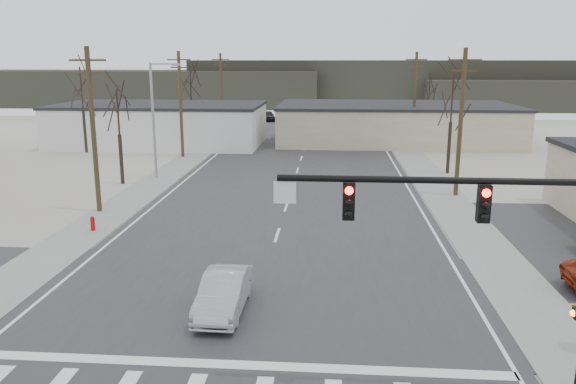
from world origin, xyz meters
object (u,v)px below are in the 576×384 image
at_px(traffic_signal_mast, 523,239).
at_px(car_far_b, 268,116).
at_px(sedan_crossing, 224,293).
at_px(fire_hydrant, 93,223).
at_px(car_far_a, 314,136).

xyz_separation_m(traffic_signal_mast, car_far_b, (-14.77, 71.20, -3.88)).
distance_m(traffic_signal_mast, sedan_crossing, 10.89).
xyz_separation_m(traffic_signal_mast, fire_hydrant, (-18.09, 14.20, -4.22)).
bearing_deg(car_far_a, fire_hydrant, 68.33).
distance_m(traffic_signal_mast, car_far_a, 48.14).
height_order(traffic_signal_mast, sedan_crossing, traffic_signal_mast).
xyz_separation_m(sedan_crossing, car_far_a, (2.05, 42.72, 0.13)).
height_order(fire_hydrant, car_far_a, car_far_a).
relative_size(fire_hydrant, sedan_crossing, 0.20).
bearing_deg(car_far_b, traffic_signal_mast, -93.42).
bearing_deg(car_far_a, sedan_crossing, 84.11).
relative_size(fire_hydrant, car_far_b, 0.20).
xyz_separation_m(traffic_signal_mast, car_far_a, (-6.94, 47.48, -3.77)).
relative_size(traffic_signal_mast, car_far_a, 1.52).
relative_size(sedan_crossing, car_far_a, 0.75).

